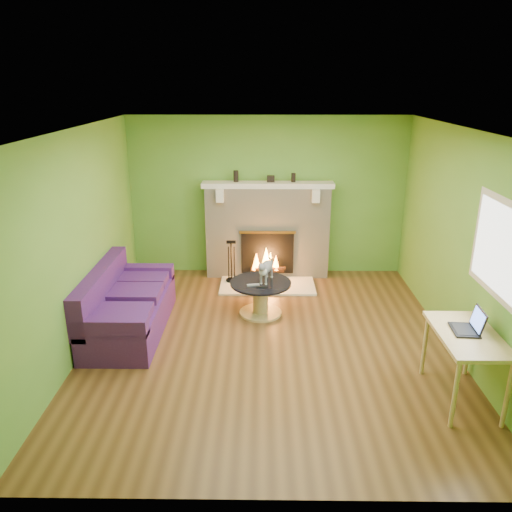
{
  "coord_description": "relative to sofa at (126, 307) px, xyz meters",
  "views": [
    {
      "loc": [
        -0.09,
        -5.55,
        3.11
      ],
      "look_at": [
        -0.16,
        0.4,
        1.01
      ],
      "focal_mm": 35.0,
      "sensor_mm": 36.0,
      "label": 1
    }
  ],
  "objects": [
    {
      "name": "floor",
      "position": [
        1.86,
        -0.31,
        -0.33
      ],
      "size": [
        5.0,
        5.0,
        0.0
      ],
      "primitive_type": "plane",
      "color": "#553418",
      "rests_on": "ground"
    },
    {
      "name": "desk",
      "position": [
        3.81,
        -1.45,
        0.33
      ],
      "size": [
        0.59,
        1.01,
        0.75
      ],
      "color": "tan",
      "rests_on": "floor"
    },
    {
      "name": "laptop",
      "position": [
        3.79,
        -1.4,
        0.54
      ],
      "size": [
        0.3,
        0.34,
        0.24
      ],
      "primitive_type": null,
      "rotation": [
        0.0,
        0.0,
        -0.07
      ],
      "color": "black",
      "rests_on": "desk"
    },
    {
      "name": "mantel_vase_right",
      "position": [
        2.26,
        2.01,
        1.32
      ],
      "size": [
        0.07,
        0.07,
        0.14
      ],
      "primitive_type": "cylinder",
      "color": "black",
      "rests_on": "mantel"
    },
    {
      "name": "wall_left",
      "position": [
        -0.39,
        -0.31,
        0.97
      ],
      "size": [
        0.0,
        5.0,
        5.0
      ],
      "primitive_type": "plane",
      "rotation": [
        1.57,
        0.0,
        1.57
      ],
      "color": "#58922F",
      "rests_on": "floor"
    },
    {
      "name": "fireplace",
      "position": [
        1.86,
        2.0,
        0.44
      ],
      "size": [
        2.1,
        0.46,
        1.58
      ],
      "color": "#BCB59C",
      "rests_on": "floor"
    },
    {
      "name": "coffee_table",
      "position": [
        1.75,
        0.5,
        -0.05
      ],
      "size": [
        0.85,
        0.85,
        0.48
      ],
      "color": "tan",
      "rests_on": "floor"
    },
    {
      "name": "mantel_vase_left",
      "position": [
        1.35,
        2.01,
        1.34
      ],
      "size": [
        0.08,
        0.08,
        0.18
      ],
      "primitive_type": "cylinder",
      "color": "black",
      "rests_on": "mantel"
    },
    {
      "name": "wall_front",
      "position": [
        1.86,
        -2.81,
        0.97
      ],
      "size": [
        5.0,
        0.0,
        5.0
      ],
      "primitive_type": "plane",
      "rotation": [
        -1.57,
        0.0,
        0.0
      ],
      "color": "#58922F",
      "rests_on": "floor"
    },
    {
      "name": "hearth",
      "position": [
        1.86,
        1.49,
        -0.31
      ],
      "size": [
        1.5,
        0.75,
        0.03
      ],
      "primitive_type": "cube",
      "color": "beige",
      "rests_on": "floor"
    },
    {
      "name": "sofa",
      "position": [
        0.0,
        0.0,
        0.0
      ],
      "size": [
        0.88,
        1.88,
        0.85
      ],
      "color": "#44185C",
      "rests_on": "floor"
    },
    {
      "name": "mantel",
      "position": [
        1.86,
        1.98,
        1.21
      ],
      "size": [
        2.1,
        0.28,
        0.08
      ],
      "primitive_type": "cube",
      "color": "silver",
      "rests_on": "fireplace"
    },
    {
      "name": "remote_silver",
      "position": [
        1.65,
        0.38,
        0.16
      ],
      "size": [
        0.18,
        0.08,
        0.02
      ],
      "primitive_type": "cube",
      "rotation": [
        0.0,
        0.0,
        0.2
      ],
      "color": "gray",
      "rests_on": "coffee_table"
    },
    {
      "name": "remote_black",
      "position": [
        1.77,
        0.32,
        0.16
      ],
      "size": [
        0.16,
        0.06,
        0.02
      ],
      "primitive_type": "cube",
      "rotation": [
        0.0,
        0.0,
        0.09
      ],
      "color": "black",
      "rests_on": "coffee_table"
    },
    {
      "name": "fire_tools",
      "position": [
        1.28,
        1.64,
        0.05
      ],
      "size": [
        0.18,
        0.18,
        0.69
      ],
      "primitive_type": null,
      "color": "black",
      "rests_on": "hearth"
    },
    {
      "name": "window_pane",
      "position": [
        4.09,
        -1.21,
        1.22
      ],
      "size": [
        0.0,
        1.06,
        1.06
      ],
      "primitive_type": "plane",
      "rotation": [
        1.57,
        0.0,
        -1.57
      ],
      "color": "white",
      "rests_on": "wall_right"
    },
    {
      "name": "mantel_box",
      "position": [
        1.91,
        2.01,
        1.3
      ],
      "size": [
        0.12,
        0.08,
        0.1
      ],
      "primitive_type": "cube",
      "color": "black",
      "rests_on": "mantel"
    },
    {
      "name": "wall_right",
      "position": [
        4.11,
        -0.31,
        0.97
      ],
      "size": [
        0.0,
        5.0,
        5.0
      ],
      "primitive_type": "plane",
      "rotation": [
        1.57,
        0.0,
        -1.57
      ],
      "color": "#58922F",
      "rests_on": "floor"
    },
    {
      "name": "wall_back",
      "position": [
        1.86,
        2.19,
        0.97
      ],
      "size": [
        5.0,
        0.0,
        5.0
      ],
      "primitive_type": "plane",
      "rotation": [
        1.57,
        0.0,
        0.0
      ],
      "color": "#58922F",
      "rests_on": "floor"
    },
    {
      "name": "ceiling",
      "position": [
        1.86,
        -0.31,
        2.27
      ],
      "size": [
        5.0,
        5.0,
        0.0
      ],
      "primitive_type": "plane",
      "rotation": [
        3.14,
        0.0,
        0.0
      ],
      "color": "white",
      "rests_on": "wall_back"
    },
    {
      "name": "window_frame",
      "position": [
        4.1,
        -1.21,
        1.22
      ],
      "size": [
        0.0,
        1.2,
        1.2
      ],
      "primitive_type": "plane",
      "rotation": [
        1.57,
        0.0,
        -1.57
      ],
      "color": "silver",
      "rests_on": "wall_right"
    },
    {
      "name": "cat",
      "position": [
        1.83,
        0.55,
        0.32
      ],
      "size": [
        0.36,
        0.58,
        0.34
      ],
      "primitive_type": null,
      "rotation": [
        0.0,
        0.0,
        -0.31
      ],
      "color": "slate",
      "rests_on": "coffee_table"
    }
  ]
}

